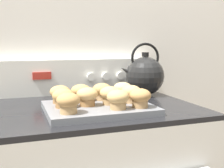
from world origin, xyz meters
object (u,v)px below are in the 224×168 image
object	(u,v)px
muffin_r1_c0	(63,97)
muffin_r2_c1	(81,92)
muffin_r0_c3	(140,97)
muffin_r1_c2	(110,95)
muffin_r0_c2	(118,99)
muffin_r1_c3	(131,93)
muffin_r2_c2	(102,91)
muffin_r0_c0	(68,102)
tea_kettle	(145,75)
muffin_r1_c1	(87,96)
muffin_pan	(99,108)
muffin_r2_c3	(123,90)
muffin_r2_c0	(60,94)

from	to	relation	value
muffin_r1_c0	muffin_r2_c1	distance (m)	0.11
muffin_r0_c3	muffin_r1_c2	world-z (taller)	same
muffin_r0_c2	muffin_r2_c1	size ratio (longest dim) A/B	1.00
muffin_r1_c3	muffin_r2_c2	bearing A→B (deg)	135.03
muffin_r0_c0	muffin_r2_c1	bearing A→B (deg)	64.71
muffin_r2_c2	tea_kettle	distance (m)	0.30
muffin_r1_c1	muffin_r1_c3	xyz separation A→B (m)	(0.17, 0.00, 0.00)
muffin_pan	tea_kettle	xyz separation A→B (m)	(0.29, 0.23, 0.08)
muffin_r0_c2	muffin_r2_c3	xyz separation A→B (m)	(0.08, 0.17, 0.00)
muffin_r1_c1	muffin_r2_c3	bearing A→B (deg)	27.22
muffin_r1_c2	muffin_r2_c2	world-z (taller)	same
muffin_r1_c0	muffin_r2_c2	world-z (taller)	same
muffin_r0_c0	muffin_r2_c0	bearing A→B (deg)	89.78
muffin_r2_c0	muffin_r2_c3	distance (m)	0.25
muffin_r1_c0	muffin_r2_c3	distance (m)	0.26
muffin_r0_c2	muffin_r1_c1	bearing A→B (deg)	135.32
muffin_r0_c0	muffin_r2_c2	xyz separation A→B (m)	(0.16, 0.17, 0.00)
muffin_r1_c1	muffin_r2_c0	bearing A→B (deg)	135.45
muffin_r1_c2	muffin_r1_c3	distance (m)	0.08
muffin_r1_c3	muffin_r0_c2	bearing A→B (deg)	-135.10
muffin_r0_c3	muffin_r1_c2	size ratio (longest dim) A/B	1.00
muffin_r0_c2	muffin_r1_c3	distance (m)	0.12
tea_kettle	muffin_r1_c0	bearing A→B (deg)	-150.98
muffin_r1_c2	muffin_r2_c0	size ratio (longest dim) A/B	1.00
muffin_r0_c3	muffin_r1_c0	xyz separation A→B (m)	(-0.25, 0.09, 0.00)
muffin_r0_c0	muffin_r1_c2	distance (m)	0.18
muffin_r1_c2	muffin_r2_c2	xyz separation A→B (m)	(-0.00, 0.09, 0.00)
muffin_r1_c2	muffin_r2_c3	bearing A→B (deg)	46.63
muffin_r2_c3	muffin_r0_c3	bearing A→B (deg)	-91.09
muffin_r0_c2	muffin_r2_c0	xyz separation A→B (m)	(-0.17, 0.16, 0.00)
muffin_r0_c0	muffin_r0_c3	bearing A→B (deg)	0.27
muffin_r2_c2	muffin_r2_c3	bearing A→B (deg)	0.45
muffin_r0_c0	tea_kettle	distance (m)	0.53
muffin_r2_c3	tea_kettle	world-z (taller)	tea_kettle
muffin_pan	muffin_r2_c1	world-z (taller)	muffin_r2_c1
muffin_pan	muffin_r0_c3	world-z (taller)	muffin_r0_c3
muffin_r2_c0	muffin_r2_c3	world-z (taller)	same
muffin_pan	muffin_r1_c0	distance (m)	0.13
muffin_pan	muffin_r2_c1	xyz separation A→B (m)	(-0.04, 0.08, 0.05)
muffin_r0_c3	muffin_r2_c1	distance (m)	0.24
muffin_r0_c0	tea_kettle	world-z (taller)	tea_kettle
muffin_r0_c3	muffin_r2_c2	distance (m)	0.19
muffin_pan	muffin_r2_c2	bearing A→B (deg)	64.96
muffin_r0_c3	muffin_r1_c1	bearing A→B (deg)	152.91
muffin_r2_c2	muffin_r2_c3	world-z (taller)	same
muffin_r0_c2	muffin_r2_c2	distance (m)	0.17
muffin_r1_c1	muffin_r1_c3	world-z (taller)	same
muffin_r1_c2	muffin_r2_c1	world-z (taller)	same
muffin_r0_c0	muffin_r2_c2	world-z (taller)	same
muffin_r0_c0	muffin_r2_c3	size ratio (longest dim) A/B	1.00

